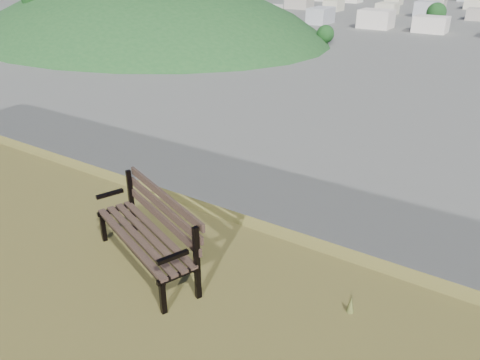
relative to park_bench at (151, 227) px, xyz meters
The scene contains 2 objects.
park_bench is the anchor object (origin of this frame).
green_wooded_hill 180.88m from the park_bench, 133.88° to the left, with size 161.19×128.95×80.60m.
Camera 1 is at (3.46, -0.50, 28.28)m, focal length 35.00 mm.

